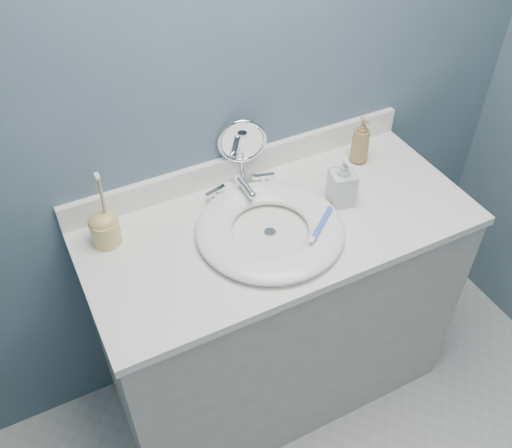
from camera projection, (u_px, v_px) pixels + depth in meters
back_wall at (239, 90)px, 1.72m from camera, size 2.20×0.02×2.40m
vanity_cabinet at (276, 314)px, 2.07m from camera, size 1.20×0.55×0.85m
countertop at (280, 226)px, 1.77m from camera, size 1.22×0.57×0.03m
backsplash at (242, 165)px, 1.90m from camera, size 1.22×0.02×0.09m
basin at (270, 229)px, 1.71m from camera, size 0.45×0.45×0.04m
drain at (270, 233)px, 1.72m from camera, size 0.04×0.04×0.01m
faucet at (241, 189)px, 1.83m from camera, size 0.25×0.13×0.07m
makeup_mirror at (242, 148)px, 1.82m from camera, size 0.16×0.09×0.24m
soap_bottle_amber at (361, 140)px, 1.93m from camera, size 0.08×0.08×0.17m
soap_bottle_clear at (343, 181)px, 1.77m from camera, size 0.09×0.09×0.17m
toothbrush_holder at (105, 227)px, 1.66m from camera, size 0.09×0.09×0.25m
toothbrush_lying at (321, 225)px, 1.68m from camera, size 0.14×0.12×0.02m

